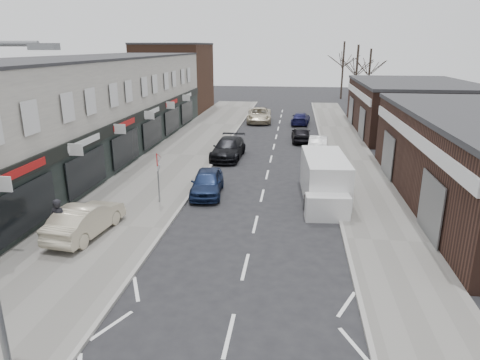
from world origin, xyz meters
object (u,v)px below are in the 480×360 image
(white_van, at_px, (325,180))
(parked_car_left_b, at_px, (228,148))
(parked_car_right_c, at_px, (301,118))
(warning_sign, at_px, (158,163))
(sedan_on_pavement, at_px, (86,219))
(parked_car_right_a, at_px, (318,143))
(parked_car_left_a, at_px, (207,182))
(pedestrian, at_px, (59,221))
(parked_car_right_b, at_px, (301,134))
(parked_car_left_c, at_px, (259,115))

(white_van, relative_size, parked_car_left_b, 1.22)
(white_van, relative_size, parked_car_right_c, 1.44)
(warning_sign, relative_size, sedan_on_pavement, 0.64)
(parked_car_left_b, height_order, parked_car_right_a, parked_car_left_b)
(sedan_on_pavement, height_order, parked_car_left_a, sedan_on_pavement)
(parked_car_right_c, bearing_deg, pedestrian, 76.88)
(parked_car_right_c, bearing_deg, parked_car_left_a, 82.40)
(parked_car_left_a, bearing_deg, sedan_on_pavement, -128.51)
(white_van, bearing_deg, parked_car_right_a, 85.11)
(warning_sign, xyz_separation_m, parked_car_right_b, (7.36, 16.23, -1.53))
(parked_car_left_b, distance_m, parked_car_right_a, 7.23)
(parked_car_right_a, bearing_deg, parked_car_right_b, -63.78)
(pedestrian, bearing_deg, warning_sign, -111.94)
(parked_car_right_a, height_order, parked_car_right_c, parked_car_right_a)
(white_van, bearing_deg, sedan_on_pavement, -153.67)
(white_van, xyz_separation_m, parked_car_left_a, (-6.34, 0.09, -0.41))
(parked_car_left_c, distance_m, parked_car_right_c, 4.48)
(parked_car_right_b, bearing_deg, parked_car_right_c, -92.20)
(pedestrian, xyz_separation_m, parked_car_right_a, (11.24, 17.92, -0.43))
(warning_sign, bearing_deg, parked_car_right_b, 65.61)
(sedan_on_pavement, height_order, parked_car_right_a, sedan_on_pavement)
(parked_car_right_b, height_order, parked_car_right_c, parked_car_right_b)
(white_van, bearing_deg, parked_car_right_c, 88.88)
(parked_car_left_b, height_order, parked_car_right_c, parked_car_left_b)
(parked_car_left_a, height_order, parked_car_right_c, parked_car_left_a)
(parked_car_left_b, height_order, parked_car_left_c, parked_car_left_c)
(parked_car_right_c, bearing_deg, sedan_on_pavement, 77.60)
(warning_sign, relative_size, parked_car_right_b, 0.69)
(white_van, xyz_separation_m, parked_car_right_b, (-1.10, 14.49, -0.44))
(sedan_on_pavement, distance_m, pedestrian, 1.11)
(parked_car_left_b, distance_m, parked_car_right_b, 8.28)
(pedestrian, relative_size, parked_car_right_a, 0.49)
(warning_sign, height_order, parked_car_left_c, warning_sign)
(parked_car_left_a, distance_m, parked_car_right_b, 15.33)
(parked_car_left_c, bearing_deg, parked_car_right_b, -67.95)
(warning_sign, bearing_deg, parked_car_left_c, 83.39)
(sedan_on_pavement, xyz_separation_m, parked_car_right_c, (9.26, 29.01, -0.20))
(parked_car_left_a, xyz_separation_m, parked_car_left_b, (-0.08, 8.06, 0.04))
(parked_car_left_c, height_order, parked_car_right_c, parked_car_left_c)
(sedan_on_pavement, distance_m, parked_car_left_c, 30.21)
(parked_car_right_b, bearing_deg, parked_car_left_c, -66.86)
(sedan_on_pavement, bearing_deg, parked_car_right_b, -107.68)
(parked_car_left_c, xyz_separation_m, parked_car_right_a, (5.70, -12.74, -0.12))
(sedan_on_pavement, xyz_separation_m, parked_car_left_a, (4.02, 6.12, -0.13))
(white_van, height_order, parked_car_left_b, white_van)
(sedan_on_pavement, bearing_deg, warning_sign, -107.25)
(parked_car_left_a, distance_m, parked_car_right_c, 23.48)
(white_van, xyz_separation_m, parked_car_left_b, (-6.43, 8.15, -0.38))
(warning_sign, xyz_separation_m, parked_car_left_b, (2.04, 9.88, -1.47))
(parked_car_left_a, relative_size, parked_car_left_b, 0.81)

